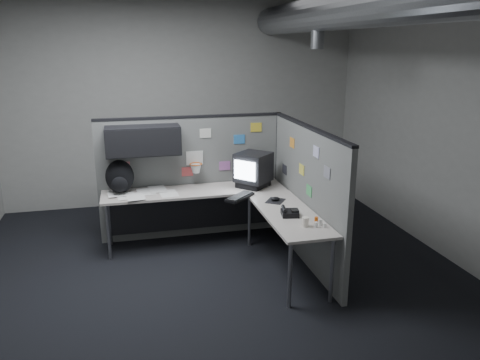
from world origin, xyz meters
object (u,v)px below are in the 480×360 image
object	(u,v)px
phone	(289,212)
backpack	(120,177)
monitor	(253,169)
desk	(218,204)
keyboard	(240,197)

from	to	relation	value
phone	backpack	xyz separation A→B (m)	(-1.77, 1.24, 0.17)
phone	monitor	bearing A→B (deg)	115.63
phone	desk	bearing A→B (deg)	145.75
backpack	desk	bearing A→B (deg)	4.34
phone	backpack	size ratio (longest dim) A/B	0.53
keyboard	backpack	world-z (taller)	backpack
desk	phone	distance (m)	1.08
backpack	phone	bearing A→B (deg)	-13.18
keyboard	monitor	bearing A→B (deg)	57.91
keyboard	phone	xyz separation A→B (m)	(0.38, -0.70, 0.02)
phone	backpack	distance (m)	2.16
desk	keyboard	distance (m)	0.32
monitor	keyboard	size ratio (longest dim) A/B	1.31
desk	monitor	world-z (taller)	monitor
desk	phone	bearing A→B (deg)	-55.01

